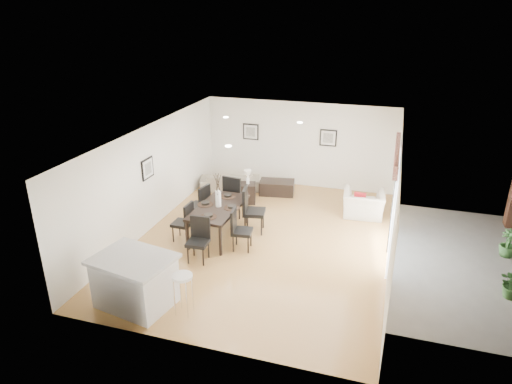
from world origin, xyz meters
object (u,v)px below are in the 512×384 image
(dining_chair_efar, at_px, (250,207))
(dining_table, at_px, (219,209))
(dining_chair_enear, at_px, (238,227))
(dining_chair_wfar, at_px, (201,203))
(dining_chair_head, at_px, (199,236))
(sofa, at_px, (230,181))
(armchair, at_px, (363,204))
(dining_chair_wnear, at_px, (185,220))
(dining_chair_foot, at_px, (234,194))
(kitchen_island, at_px, (135,281))
(bar_stool, at_px, (183,281))
(coffee_table, at_px, (277,187))
(side_table, at_px, (248,193))

(dining_chair_efar, bearing_deg, dining_table, 114.69)
(dining_chair_enear, xyz_separation_m, dining_chair_efar, (-0.01, 0.97, 0.10))
(dining_chair_wfar, height_order, dining_chair_head, dining_chair_wfar)
(sofa, relative_size, armchair, 1.69)
(dining_chair_wnear, bearing_deg, armchair, 124.91)
(sofa, height_order, dining_chair_foot, dining_chair_foot)
(dining_table, distance_m, dining_chair_efar, 0.82)
(dining_chair_wfar, distance_m, kitchen_island, 3.62)
(dining_chair_enear, bearing_deg, dining_chair_foot, 15.17)
(dining_table, height_order, dining_chair_efar, dining_chair_efar)
(dining_chair_wnear, distance_m, dining_chair_foot, 1.81)
(dining_chair_wfar, distance_m, dining_chair_foot, 0.99)
(armchair, relative_size, dining_chair_foot, 0.92)
(dining_chair_wnear, distance_m, dining_chair_wfar, 0.96)
(dining_chair_wfar, height_order, bar_stool, dining_chair_wfar)
(coffee_table, bearing_deg, side_table, -134.66)
(bar_stool, bearing_deg, armchair, 62.23)
(sofa, distance_m, dining_chair_foot, 2.07)
(dining_chair_wfar, distance_m, coffee_table, 3.01)
(dining_chair_wfar, relative_size, kitchen_island, 0.67)
(dining_table, xyz_separation_m, kitchen_island, (-0.49, -3.14, -0.21))
(dining_chair_wfar, relative_size, dining_chair_enear, 1.08)
(dining_chair_enear, bearing_deg, bar_stool, 168.99)
(dining_table, bearing_deg, coffee_table, 79.18)
(dining_table, relative_size, dining_chair_wnear, 1.97)
(dining_chair_wnear, height_order, dining_chair_wfar, dining_chair_wfar)
(armchair, height_order, dining_table, dining_table)
(dining_chair_head, distance_m, kitchen_island, 2.00)
(coffee_table, bearing_deg, dining_chair_wfar, -126.54)
(sofa, xyz_separation_m, dining_chair_foot, (0.81, -1.86, 0.40))
(armchair, relative_size, dining_chair_efar, 0.92)
(kitchen_island, bearing_deg, dining_table, 91.65)
(dining_chair_head, relative_size, dining_chair_foot, 0.86)
(kitchen_island, bearing_deg, coffee_table, 89.85)
(dining_chair_head, bearing_deg, dining_chair_wnear, 130.11)
(dining_chair_efar, xyz_separation_m, coffee_table, (0.01, 2.65, -0.46))
(dining_table, bearing_deg, side_table, 90.54)
(dining_chair_enear, height_order, dining_chair_efar, dining_chair_efar)
(dining_chair_wnear, distance_m, dining_chair_enear, 1.38)
(dining_chair_wnear, height_order, bar_stool, dining_chair_wnear)
(armchair, relative_size, side_table, 1.85)
(dining_chair_efar, bearing_deg, dining_chair_wnear, 114.93)
(dining_chair_foot, distance_m, bar_stool, 4.37)
(dining_chair_wnear, bearing_deg, side_table, 165.72)
(armchair, bearing_deg, coffee_table, -22.21)
(dining_chair_wfar, xyz_separation_m, side_table, (0.72, 1.74, -0.32))
(sofa, height_order, dining_chair_wnear, dining_chair_wnear)
(dining_chair_wnear, relative_size, dining_chair_efar, 0.84)
(coffee_table, bearing_deg, sofa, 173.20)
(kitchen_island, bearing_deg, dining_chair_wfar, 103.57)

